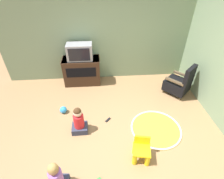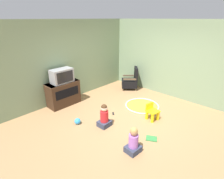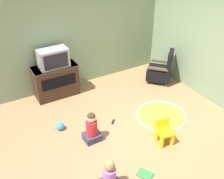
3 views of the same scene
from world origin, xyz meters
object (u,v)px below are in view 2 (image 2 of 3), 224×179
Objects in this scene: tv_cabinet at (63,93)px; toy_ball at (78,121)px; television at (62,76)px; black_armchair at (131,81)px; child_watching_center at (104,117)px; yellow_kid_chair at (152,113)px; child_watching_left at (133,142)px; book at (151,138)px; remote_control at (113,114)px.

tv_cabinet is 6.23× the size of toy_ball.
television is at bearing -90.00° from tv_cabinet.
black_armchair is 1.40× the size of child_watching_center.
yellow_kid_chair is (1.21, -2.65, -0.21)m from tv_cabinet.
child_watching_left reaches higher than toy_ball.
television reaches higher than yellow_kid_chair.
book is at bearing 4.37° from black_armchair.
television reaches higher than child_watching_center.
tv_cabinet is 1.69× the size of child_watching_left.
book is (0.65, -0.07, -0.26)m from child_watching_left.
toy_ball is (-0.41, -1.29, -0.33)m from tv_cabinet.
television is 1.10× the size of child_watching_left.
television reaches higher than black_armchair.
child_watching_left is 1.19m from child_watching_center.
tv_cabinet is at bearing 89.99° from child_watching_center.
black_armchair is at bearing 9.80° from toy_ball.
book is at bearing -73.51° from child_watching_center.
child_watching_left reaches higher than yellow_kid_chair.
child_watching_center is 3.83× the size of toy_ball.
black_armchair is at bearing 42.97° from child_watching_left.
black_armchair is 5.35× the size of toy_ball.
child_watching_center is (-1.18, 0.75, 0.08)m from yellow_kid_chair.
toy_ball reaches higher than book.
television reaches higher than toy_ball.
toy_ball is at bearing 100.09° from child_watching_left.
child_watching_center is (0.27, 1.16, 0.01)m from child_watching_left.
child_watching_center reaches higher than toy_ball.
black_armchair is at bearing -16.11° from tv_cabinet.
book is (-2.22, -2.36, -0.33)m from black_armchair.
child_watching_center is 0.73m from remote_control.
child_watching_center is at bearing 81.48° from child_watching_left.
television is at bearing -21.42° from book.
tv_cabinet is 3.18m from book.
toy_ball is at bearing -107.62° from tv_cabinet.
television is at bearing 89.99° from child_watching_left.
child_watching_left is (-0.24, -3.02, -0.75)m from television.
child_watching_center is at bearing 155.51° from remote_control.
yellow_kid_chair reaches higher than toy_ball.
remote_control is (0.66, -1.64, -0.40)m from tv_cabinet.
tv_cabinet is at bearing 64.96° from remote_control.
black_armchair is at bearing 63.66° from yellow_kid_chair.
child_watching_left is (-2.88, -2.29, -0.07)m from black_armchair.
television reaches higher than book.
black_armchair is 1.92× the size of yellow_kid_chair.
remote_control is (-1.99, -0.87, -0.33)m from black_armchair.
yellow_kid_chair is 3.37× the size of remote_control.
book is (0.39, -1.23, -0.27)m from child_watching_center.
book is (-0.79, -0.48, -0.19)m from yellow_kid_chair.
tv_cabinet is at bearing 125.53° from yellow_kid_chair.
book is (0.42, -3.12, -0.40)m from tv_cabinet.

